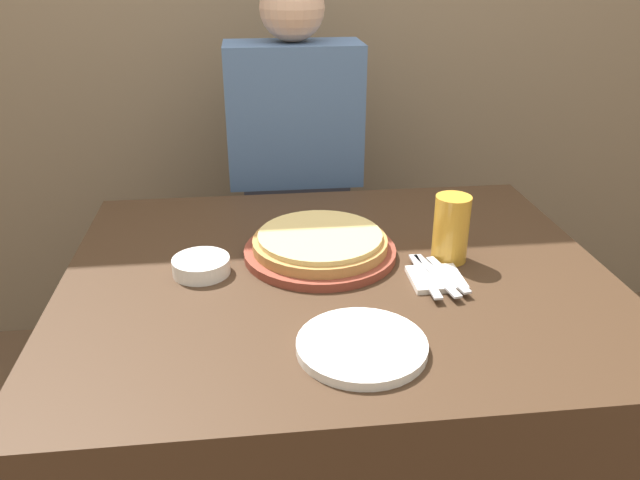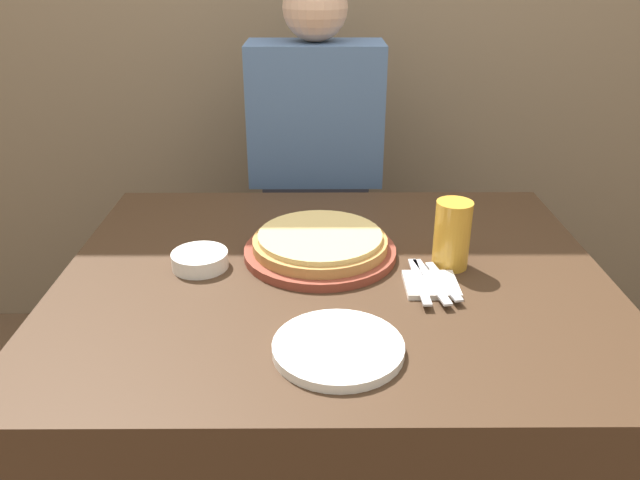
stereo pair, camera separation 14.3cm
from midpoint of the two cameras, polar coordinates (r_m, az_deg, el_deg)
dining_table at (r=1.58m, az=3.81°, el=-15.05°), size 1.20×0.99×0.75m
pizza_on_board at (r=1.43m, az=2.85°, el=-0.59°), size 0.35×0.35×0.06m
beer_glass at (r=1.41m, az=14.87°, el=0.66°), size 0.08×0.08×0.15m
dinner_plate at (r=1.11m, az=5.54°, el=-9.90°), size 0.23×0.23×0.02m
side_bowl at (r=1.40m, az=-8.07°, el=-1.88°), size 0.13×0.13×0.04m
napkin_stack at (r=1.34m, az=13.14°, el=-4.08°), size 0.11×0.11×0.01m
fork at (r=1.33m, az=12.13°, el=-3.78°), size 0.02×0.20×0.00m
dinner_knife at (r=1.34m, az=13.18°, el=-3.76°), size 0.05×0.20×0.00m
spoon at (r=1.34m, az=14.22°, el=-3.74°), size 0.05×0.17×0.00m
diner_person at (r=2.03m, az=1.62°, el=3.60°), size 0.41×0.20×1.34m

